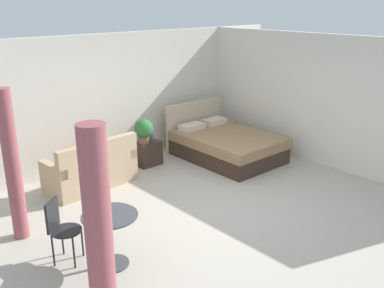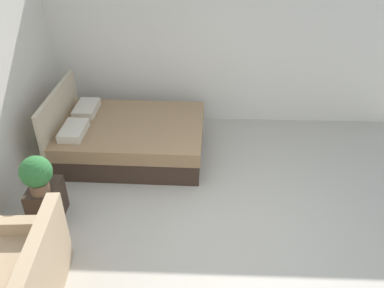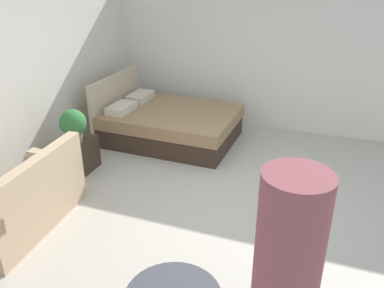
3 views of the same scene
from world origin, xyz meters
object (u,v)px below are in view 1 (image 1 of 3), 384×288
bed (225,144)px  cafe_chair_near_window (60,225)px  couch (92,171)px  balcony_table (111,230)px  potted_plant (144,130)px  vase (151,137)px  nightstand (148,153)px

bed → cafe_chair_near_window: bearing=-164.1°
bed → couch: (-2.86, 0.55, 0.02)m
balcony_table → cafe_chair_near_window: bearing=129.6°
balcony_table → potted_plant: bearing=46.8°
couch → vase: bearing=9.1°
nightstand → potted_plant: potted_plant is taller
cafe_chair_near_window → couch: bearing=50.7°
nightstand → potted_plant: (-0.10, -0.02, 0.52)m
nightstand → potted_plant: bearing=-171.2°
vase → balcony_table: (-2.56, -2.54, -0.07)m
couch → vase: couch is taller
couch → balcony_table: (-1.04, -2.30, 0.18)m
couch → cafe_chair_near_window: 2.32m
bed → cafe_chair_near_window: 4.50m
bed → vase: size_ratio=15.63×
vase → balcony_table: bearing=-135.2°
vase → balcony_table: balcony_table is taller
balcony_table → cafe_chair_near_window: size_ratio=0.83×
balcony_table → cafe_chair_near_window: 0.66m
cafe_chair_near_window → bed: bearing=15.9°
bed → balcony_table: bearing=-155.9°
couch → vase: (1.52, 0.24, 0.25)m
nightstand → cafe_chair_near_window: (-2.86, -2.00, 0.26)m
couch → cafe_chair_near_window: couch is taller
nightstand → potted_plant: 0.53m
couch → potted_plant: size_ratio=3.31×
potted_plant → vase: 0.30m
bed → potted_plant: (-1.56, 0.75, 0.47)m
bed → vase: bed is taller
nightstand → balcony_table: balcony_table is taller
couch → nightstand: couch is taller
couch → nightstand: (1.40, 0.21, -0.06)m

